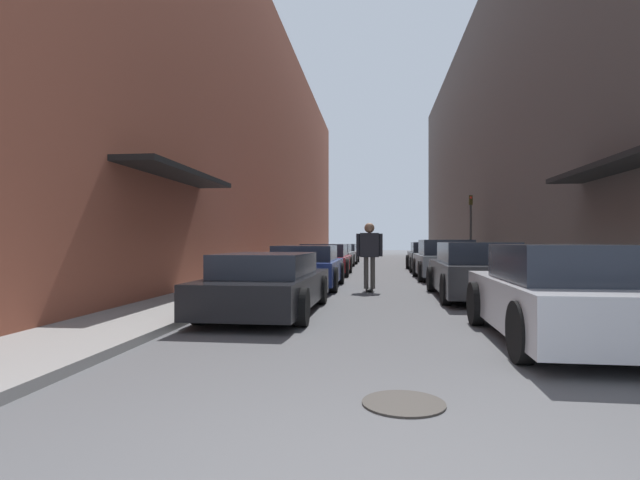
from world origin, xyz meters
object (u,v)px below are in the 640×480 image
parked_car_left_4 (343,254)px  parked_car_right_3 (428,257)px  skateboarder (369,249)px  parked_car_right_0 (563,295)px  parked_car_right_2 (445,260)px  manhole_cover (404,403)px  traffic_light (471,223)px  parked_car_left_3 (335,256)px  parked_car_left_1 (306,267)px  parked_car_left_2 (325,260)px  parked_car_right_1 (474,271)px  parked_car_left_0 (269,284)px

parked_car_left_4 → parked_car_right_3: parked_car_right_3 is taller
skateboarder → parked_car_right_0: bearing=-68.0°
parked_car_right_2 → parked_car_right_3: (-0.04, 5.28, -0.04)m
manhole_cover → parked_car_right_3: bearing=83.6°
parked_car_right_0 → traffic_light: 17.39m
parked_car_left_3 → parked_car_right_0: 18.94m
parked_car_right_3 → manhole_cover: parked_car_right_3 is taller
skateboarder → parked_car_left_1: bearing=155.5°
parked_car_left_2 → parked_car_right_3: size_ratio=0.85×
parked_car_left_4 → parked_car_left_2: bearing=-89.9°
parked_car_left_3 → skateboarder: (1.91, -11.75, 0.55)m
parked_car_left_2 → parked_car_right_1: bearing=-60.4°
parked_car_right_2 → parked_car_left_0: bearing=-116.6°
parked_car_left_4 → skateboarder: 17.38m
traffic_light → parked_car_left_3: bearing=169.9°
skateboarder → manhole_cover: (0.42, -9.42, -1.15)m
parked_car_left_3 → manhole_cover: 21.30m
parked_car_right_1 → skateboarder: size_ratio=2.54×
parked_car_left_4 → parked_car_right_0: size_ratio=1.15×
parked_car_right_2 → skateboarder: bearing=-120.0°
parked_car_left_1 → traffic_light: 11.80m
parked_car_left_3 → parked_car_right_2: (4.53, -7.20, 0.08)m
manhole_cover → traffic_light: (4.21, 20.00, 2.23)m
parked_car_left_0 → manhole_cover: size_ratio=6.70×
parked_car_left_0 → parked_car_left_1: bearing=90.1°
parked_car_left_1 → parked_car_right_0: parked_car_right_0 is taller
parked_car_left_1 → parked_car_left_3: size_ratio=0.95×
parked_car_right_1 → parked_car_left_4: bearing=103.4°
parked_car_left_3 → parked_car_left_1: bearing=-89.7°
parked_car_right_2 → parked_car_right_3: parked_car_right_2 is taller
traffic_light → skateboarder: bearing=-113.6°
parked_car_right_1 → parked_car_right_3: 11.18m
parked_car_left_3 → parked_car_left_4: size_ratio=0.95×
parked_car_left_4 → traffic_light: bearing=-45.7°
traffic_light → parked_car_left_0: bearing=-113.4°
parked_car_right_2 → manhole_cover: size_ratio=5.70×
parked_car_left_1 → parked_car_right_2: parked_car_right_2 is taller
parked_car_left_1 → parked_car_right_1: 4.90m
parked_car_left_1 → skateboarder: 2.11m
parked_car_left_4 → skateboarder: (1.90, -17.27, 0.56)m
skateboarder → traffic_light: traffic_light is taller
parked_car_left_1 → parked_car_right_2: bearing=39.6°
parked_car_left_4 → parked_car_right_2: bearing=-70.4°
parked_car_left_0 → traffic_light: traffic_light is taller
parked_car_left_3 → traffic_light: (6.54, -1.17, 1.63)m
parked_car_right_0 → parked_car_right_2: parked_car_right_2 is taller
parked_car_left_2 → parked_car_right_1: size_ratio=0.84×
parked_car_left_1 → skateboarder: (1.85, -0.85, 0.54)m
parked_car_right_2 → manhole_cover: parked_car_right_2 is taller
parked_car_left_3 → parked_car_left_4: 5.53m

